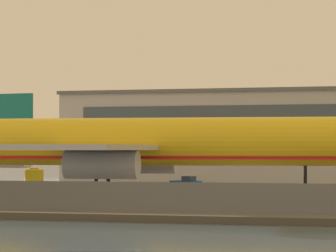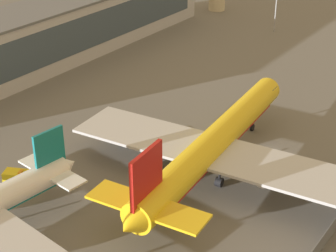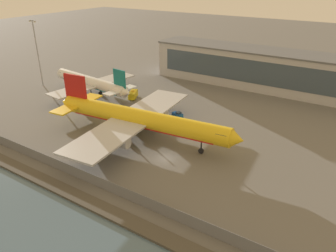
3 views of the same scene
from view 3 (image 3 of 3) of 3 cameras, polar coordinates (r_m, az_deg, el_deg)
The scene contains 9 objects.
ground_plane at distance 72.64m, azimuth -0.36°, elevation -5.60°, with size 500.00×500.00×0.00m, color #66635E.
shoreline_seawall at distance 59.49m, azimuth -11.54°, elevation -13.83°, with size 320.00×3.00×0.50m.
perimeter_fence at distance 61.43m, azimuth -8.70°, elevation -11.02°, with size 280.00×0.10×2.41m.
cargo_jet_yellow at distance 79.15m, azimuth -5.20°, elevation 1.27°, with size 50.23×43.72×13.69m.
passenger_jet_white_teal at distance 111.51m, azimuth -13.18°, elevation 7.36°, with size 36.88×31.78×11.07m.
baggage_tug at distance 92.23m, azimuth 1.69°, elevation 1.97°, with size 3.54×2.50×1.80m.
ops_van at distance 107.01m, azimuth -6.12°, elevation 5.47°, with size 4.11×5.60×2.48m.
terminal_building at distance 118.15m, azimuth 20.56°, elevation 8.65°, with size 97.38×14.63×13.28m.
apron_light_mast_apron_west at distance 124.74m, azimuth -21.82°, elevation 12.15°, with size 3.20×0.40×22.80m.
Camera 3 is at (34.13, -52.18, 37.27)m, focal length 35.00 mm.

